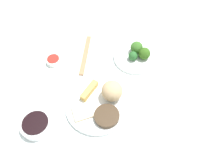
# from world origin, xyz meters

# --- Properties ---
(tabletop) EXTENTS (2.20, 2.20, 0.02)m
(tabletop) POSITION_xyz_m (0.00, 0.00, 0.01)
(tabletop) COLOR white
(tabletop) RESTS_ON ground
(main_plate) EXTENTS (0.25, 0.25, 0.02)m
(main_plate) POSITION_xyz_m (0.02, -0.03, 0.03)
(main_plate) COLOR white
(main_plate) RESTS_ON tabletop
(rice_scoop) EXTENTS (0.08, 0.08, 0.08)m
(rice_scoop) POSITION_xyz_m (-0.02, 0.02, 0.08)
(rice_scoop) COLOR tan
(rice_scoop) RESTS_ON main_plate
(spring_roll) EXTENTS (0.09, 0.06, 0.03)m
(spring_roll) POSITION_xyz_m (-0.03, -0.07, 0.05)
(spring_roll) COLOR gold
(spring_roll) RESTS_ON main_plate
(crab_rangoon_wonton) EXTENTS (0.09, 0.09, 0.01)m
(crab_rangoon_wonton) POSITION_xyz_m (0.06, -0.08, 0.04)
(crab_rangoon_wonton) COLOR beige
(crab_rangoon_wonton) RESTS_ON main_plate
(stir_fry_heap) EXTENTS (0.09, 0.09, 0.02)m
(stir_fry_heap) POSITION_xyz_m (0.07, 0.01, 0.05)
(stir_fry_heap) COLOR #402F1E
(stir_fry_heap) RESTS_ON main_plate
(broccoli_plate) EXTENTS (0.19, 0.19, 0.01)m
(broccoli_plate) POSITION_xyz_m (-0.24, 0.11, 0.03)
(broccoli_plate) COLOR white
(broccoli_plate) RESTS_ON tabletop
(broccoli_floret_0) EXTENTS (0.06, 0.06, 0.06)m
(broccoli_floret_0) POSITION_xyz_m (-0.26, 0.11, 0.06)
(broccoli_floret_0) COLOR #386B25
(broccoli_floret_0) RESTS_ON broccoli_plate
(broccoli_floret_1) EXTENTS (0.04, 0.04, 0.04)m
(broccoli_floret_1) POSITION_xyz_m (-0.22, 0.10, 0.05)
(broccoli_floret_1) COLOR #28602A
(broccoli_floret_1) RESTS_ON broccoli_plate
(broccoli_floret_2) EXTENTS (0.05, 0.05, 0.05)m
(broccoli_floret_2) POSITION_xyz_m (-0.23, 0.15, 0.06)
(broccoli_floret_2) COLOR #325D19
(broccoli_floret_2) RESTS_ON broccoli_plate
(soy_sauce_bowl) EXTENTS (0.11, 0.11, 0.03)m
(soy_sauce_bowl) POSITION_xyz_m (0.12, -0.25, 0.04)
(soy_sauce_bowl) COLOR white
(soy_sauce_bowl) RESTS_ON tabletop
(soy_sauce_bowl_liquid) EXTENTS (0.09, 0.09, 0.00)m
(soy_sauce_bowl_liquid) POSITION_xyz_m (0.12, -0.25, 0.06)
(soy_sauce_bowl_liquid) COLOR black
(soy_sauce_bowl_liquid) RESTS_ON soy_sauce_bowl
(sauce_ramekin_sweet_and_sour) EXTENTS (0.06, 0.06, 0.02)m
(sauce_ramekin_sweet_and_sour) POSITION_xyz_m (-0.19, -0.25, 0.03)
(sauce_ramekin_sweet_and_sour) COLOR white
(sauce_ramekin_sweet_and_sour) RESTS_ON tabletop
(sauce_ramekin_sweet_and_sour_liquid) EXTENTS (0.05, 0.05, 0.00)m
(sauce_ramekin_sweet_and_sour_liquid) POSITION_xyz_m (-0.19, -0.25, 0.05)
(sauce_ramekin_sweet_and_sour_liquid) COLOR red
(sauce_ramekin_sweet_and_sour_liquid) RESTS_ON sauce_ramekin_sweet_and_sour
(chopsticks_pair) EXTENTS (0.24, 0.02, 0.01)m
(chopsticks_pair) POSITION_xyz_m (-0.24, -0.12, 0.02)
(chopsticks_pair) COLOR #A77A54
(chopsticks_pair) RESTS_ON tabletop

